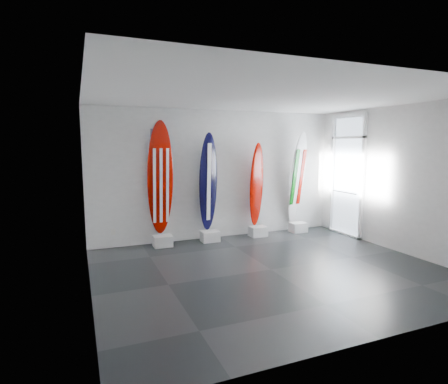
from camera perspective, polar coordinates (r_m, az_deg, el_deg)
name	(u,v)px	position (r m, az deg, el deg)	size (l,w,h in m)	color
floor	(271,270)	(6.59, 7.42, -12.08)	(6.00, 6.00, 0.00)	black
ceiling	(274,97)	(6.27, 7.90, 14.75)	(6.00, 6.00, 0.00)	white
wall_back	(219,175)	(8.50, -0.78, 2.76)	(6.00, 6.00, 0.00)	silver
wall_front	(388,210)	(4.30, 24.51, -2.58)	(6.00, 6.00, 0.00)	silver
wall_left	(86,195)	(5.43, -20.97, -0.43)	(5.00, 5.00, 0.00)	silver
wall_right	(401,179)	(8.17, 26.23, 1.80)	(5.00, 5.00, 0.00)	silver
display_block_usa	(163,241)	(8.02, -9.68, -7.66)	(0.40, 0.30, 0.24)	silver
surfboard_usa	(160,179)	(7.87, -10.06, 2.10)	(0.56, 0.08, 2.49)	#9B0800
display_block_navy	(210,236)	(8.31, -2.22, -7.01)	(0.40, 0.30, 0.24)	silver
surfboard_navy	(208,182)	(8.19, -2.51, 1.58)	(0.51, 0.08, 2.24)	black
display_block_swiss	(258,231)	(8.80, 5.40, -6.22)	(0.40, 0.30, 0.24)	silver
surfboard_swiss	(257,185)	(8.69, 5.19, 1.16)	(0.46, 0.08, 2.02)	#9B0800
display_block_italy	(298,227)	(9.38, 11.66, -5.49)	(0.40, 0.30, 0.24)	silver
surfboard_italy	(297,177)	(9.26, 11.52, 2.27)	(0.52, 0.08, 2.31)	white
wall_outlet	(113,232)	(8.11, -17.13, -6.05)	(0.09, 0.02, 0.13)	silver
glass_door	(347,177)	(9.25, 18.89, 2.27)	(0.12, 1.16, 2.85)	white
balcony	(386,211)	(10.29, 24.28, -2.70)	(2.80, 2.20, 1.20)	slate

